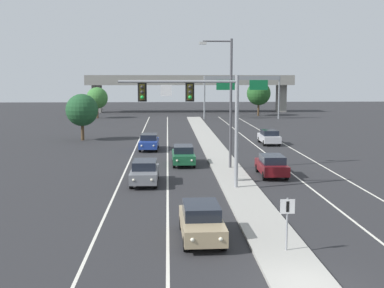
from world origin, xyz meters
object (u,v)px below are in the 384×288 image
(overhead_signal_mast, at_px, (199,107))
(street_lamp_median, at_px, (228,96))
(car_receding_darkred, at_px, (272,165))
(car_oncoming_blue, at_px, (149,142))
(highway_sign_gantry, at_px, (242,83))
(car_receding_silver, at_px, (269,137))
(tree_far_right_a, at_px, (259,93))
(car_oncoming_tan, at_px, (201,221))
(tree_far_left_c, at_px, (97,98))
(car_oncoming_green, at_px, (183,155))
(median_sign_post, at_px, (287,216))
(tree_far_left_a, at_px, (82,110))
(car_oncoming_grey, at_px, (145,172))

(overhead_signal_mast, distance_m, street_lamp_median, 7.59)
(overhead_signal_mast, relative_size, car_receding_darkred, 1.69)
(car_oncoming_blue, distance_m, highway_sign_gantry, 39.46)
(car_receding_silver, relative_size, tree_far_right_a, 0.69)
(car_oncoming_tan, height_order, tree_far_left_c, tree_far_left_c)
(car_oncoming_green, relative_size, car_receding_silver, 1.00)
(street_lamp_median, distance_m, car_receding_darkred, 6.43)
(street_lamp_median, relative_size, car_receding_darkred, 2.22)
(median_sign_post, distance_m, tree_far_left_a, 40.73)
(median_sign_post, relative_size, car_receding_silver, 0.49)
(car_oncoming_tan, distance_m, tree_far_left_c, 68.76)
(car_oncoming_grey, bearing_deg, car_receding_silver, 57.21)
(overhead_signal_mast, relative_size, car_receding_silver, 1.70)
(car_receding_darkred, bearing_deg, overhead_signal_mast, -143.23)
(overhead_signal_mast, distance_m, tree_far_left_c, 59.28)
(car_oncoming_tan, height_order, tree_far_left_a, tree_far_left_a)
(car_receding_darkred, distance_m, tree_far_left_a, 28.09)
(overhead_signal_mast, xyz_separation_m, car_oncoming_blue, (-3.85, 18.07, -4.53))
(tree_far_right_a, bearing_deg, tree_far_left_c, -172.30)
(tree_far_left_c, bearing_deg, street_lamp_median, -71.22)
(median_sign_post, xyz_separation_m, tree_far_left_c, (-17.30, 69.34, 1.99))
(car_oncoming_blue, relative_size, highway_sign_gantry, 0.34)
(car_oncoming_grey, bearing_deg, car_oncoming_blue, 91.03)
(car_oncoming_blue, bearing_deg, street_lamp_median, -59.16)
(car_oncoming_blue, height_order, car_receding_darkred, same)
(car_oncoming_grey, bearing_deg, car_oncoming_green, 68.59)
(car_oncoming_grey, distance_m, car_receding_darkred, 9.45)
(car_oncoming_blue, distance_m, car_receding_silver, 13.35)
(median_sign_post, xyz_separation_m, street_lamp_median, (-0.16, 18.94, 4.21))
(car_oncoming_green, relative_size, car_oncoming_blue, 0.99)
(median_sign_post, distance_m, car_oncoming_tan, 4.03)
(street_lamp_median, xyz_separation_m, tree_far_left_c, (-17.14, 50.40, -2.22))
(car_oncoming_grey, bearing_deg, highway_sign_gantry, 74.52)
(street_lamp_median, bearing_deg, car_oncoming_blue, 120.84)
(street_lamp_median, bearing_deg, tree_far_right_a, 77.14)
(street_lamp_median, relative_size, car_oncoming_blue, 2.22)
(highway_sign_gantry, relative_size, tree_far_left_c, 2.42)
(median_sign_post, bearing_deg, tree_far_right_a, 80.51)
(car_oncoming_grey, xyz_separation_m, car_oncoming_green, (2.87, 7.32, 0.00))
(car_oncoming_blue, relative_size, tree_far_left_c, 0.82)
(tree_far_right_a, bearing_deg, car_oncoming_blue, -113.64)
(car_oncoming_green, xyz_separation_m, car_receding_darkred, (6.34, -5.18, 0.00))
(car_oncoming_blue, distance_m, car_receding_darkred, 16.79)
(tree_far_left_c, height_order, tree_far_left_a, tree_far_left_c)
(street_lamp_median, bearing_deg, tree_far_left_c, 108.78)
(car_oncoming_grey, distance_m, car_receding_silver, 23.23)
(car_receding_silver, xyz_separation_m, tree_far_right_a, (6.12, 39.85, 3.40))
(car_oncoming_green, bearing_deg, tree_far_left_c, 105.94)
(median_sign_post, distance_m, street_lamp_median, 19.40)
(car_oncoming_tan, height_order, car_oncoming_grey, same)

